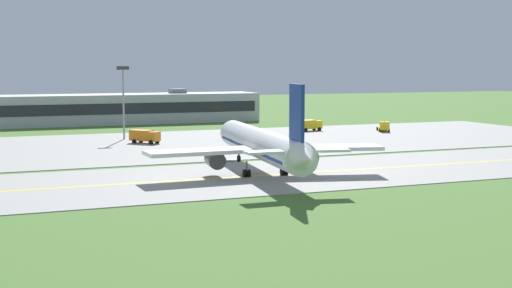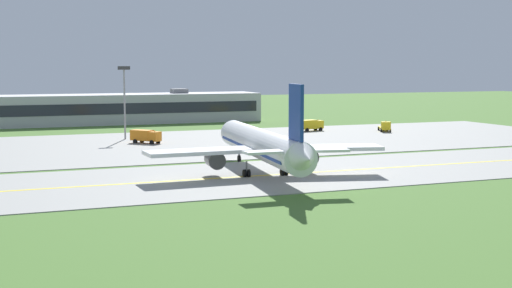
# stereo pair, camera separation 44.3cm
# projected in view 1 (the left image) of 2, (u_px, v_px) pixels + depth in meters

# --- Properties ---
(ground_plane) EXTENTS (500.00, 500.00, 0.00)m
(ground_plane) POSITION_uv_depth(u_px,v_px,m) (305.00, 173.00, 98.03)
(ground_plane) COLOR #47702D
(taxiway_strip) EXTENTS (240.00, 28.00, 0.10)m
(taxiway_strip) POSITION_uv_depth(u_px,v_px,m) (305.00, 173.00, 98.03)
(taxiway_strip) COLOR gray
(taxiway_strip) RESTS_ON ground
(apron_pad) EXTENTS (140.00, 52.00, 0.10)m
(apron_pad) POSITION_uv_depth(u_px,v_px,m) (257.00, 141.00, 140.45)
(apron_pad) COLOR gray
(apron_pad) RESTS_ON ground
(taxiway_centreline) EXTENTS (220.00, 0.60, 0.01)m
(taxiway_centreline) POSITION_uv_depth(u_px,v_px,m) (305.00, 173.00, 98.02)
(taxiway_centreline) COLOR yellow
(taxiway_centreline) RESTS_ON taxiway_strip
(airplane_lead) EXTENTS (32.29, 39.65, 12.70)m
(airplane_lead) POSITION_uv_depth(u_px,v_px,m) (262.00, 145.00, 96.10)
(airplane_lead) COLOR white
(airplane_lead) RESTS_ON ground
(service_truck_baggage) EXTENTS (5.44, 5.91, 2.60)m
(service_truck_baggage) POSITION_uv_depth(u_px,v_px,m) (145.00, 136.00, 135.32)
(service_truck_baggage) COLOR orange
(service_truck_baggage) RESTS_ON ground
(service_truck_fuel) EXTENTS (6.22, 2.96, 2.60)m
(service_truck_fuel) POSITION_uv_depth(u_px,v_px,m) (278.00, 142.00, 123.90)
(service_truck_fuel) COLOR silver
(service_truck_fuel) RESTS_ON ground
(service_truck_catering) EXTENTS (6.26, 3.10, 2.60)m
(service_truck_catering) POSITION_uv_depth(u_px,v_px,m) (309.00, 125.00, 161.09)
(service_truck_catering) COLOR yellow
(service_truck_catering) RESTS_ON ground
(service_truck_pushback) EXTENTS (4.50, 6.68, 2.59)m
(service_truck_pushback) POSITION_uv_depth(u_px,v_px,m) (384.00, 127.00, 159.64)
(service_truck_pushback) COLOR yellow
(service_truck_pushback) RESTS_ON ground
(terminal_building) EXTENTS (69.29, 13.63, 8.73)m
(terminal_building) POSITION_uv_depth(u_px,v_px,m) (126.00, 109.00, 184.29)
(terminal_building) COLOR #B2B2B7
(terminal_building) RESTS_ON ground
(apron_light_mast) EXTENTS (2.40, 0.50, 14.70)m
(apron_light_mast) POSITION_uv_depth(u_px,v_px,m) (123.00, 93.00, 142.04)
(apron_light_mast) COLOR gray
(apron_light_mast) RESTS_ON ground
(traffic_cone_mid_edge) EXTENTS (0.44, 0.44, 0.60)m
(traffic_cone_mid_edge) POSITION_uv_depth(u_px,v_px,m) (269.00, 162.00, 108.05)
(traffic_cone_mid_edge) COLOR orange
(traffic_cone_mid_edge) RESTS_ON ground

